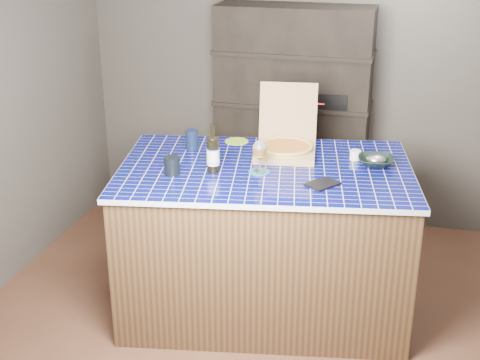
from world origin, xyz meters
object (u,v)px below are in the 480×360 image
(wine_glass, at_px, (260,151))
(bowl, at_px, (376,161))
(dvd_case, at_px, (323,184))
(kitchen_island, at_px, (264,238))
(mead_bottle, at_px, (213,153))
(pizza_box, at_px, (286,146))

(wine_glass, xyz_separation_m, bowl, (0.67, 0.31, -0.11))
(dvd_case, distance_m, bowl, 0.49)
(kitchen_island, xyz_separation_m, bowl, (0.65, 0.21, 0.52))
(wine_glass, xyz_separation_m, dvd_case, (0.40, -0.10, -0.13))
(mead_bottle, height_order, wine_glass, mead_bottle)
(pizza_box, height_order, bowl, pizza_box)
(dvd_case, bearing_deg, mead_bottle, -146.95)
(kitchen_island, relative_size, mead_bottle, 6.55)
(kitchen_island, bearing_deg, bowl, 7.53)
(pizza_box, relative_size, mead_bottle, 1.70)
(mead_bottle, xyz_separation_m, wine_glass, (0.27, 0.06, 0.02))
(wine_glass, height_order, bowl, wine_glass)
(mead_bottle, distance_m, dvd_case, 0.68)
(mead_bottle, bearing_deg, dvd_case, -3.57)
(wine_glass, relative_size, bowl, 0.90)
(wine_glass, height_order, dvd_case, wine_glass)
(pizza_box, relative_size, dvd_case, 2.82)
(mead_bottle, distance_m, bowl, 1.02)
(dvd_case, bearing_deg, wine_glass, -157.58)
(pizza_box, relative_size, wine_glass, 2.57)
(wine_glass, bearing_deg, pizza_box, 76.32)
(wine_glass, distance_m, bowl, 0.75)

